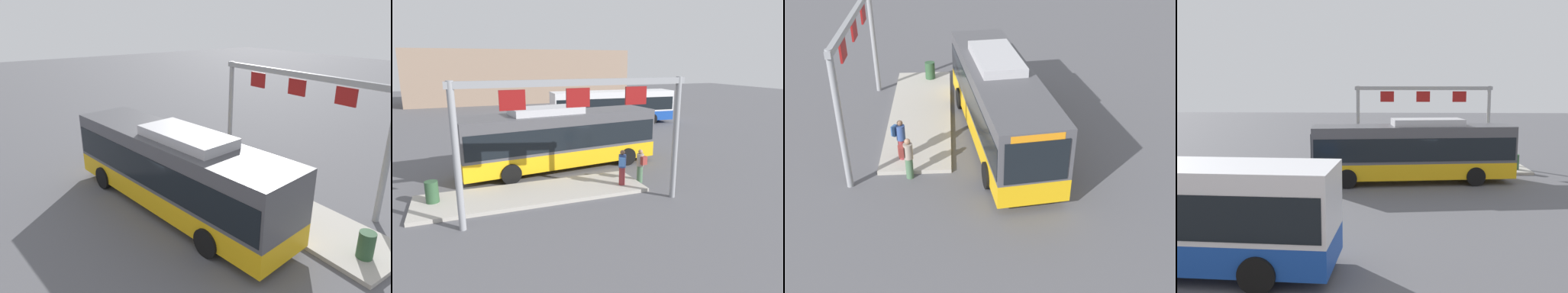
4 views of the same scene
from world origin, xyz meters
The scene contains 9 objects.
ground_plane centered at (0.00, 0.00, 0.00)m, with size 120.00×120.00×0.00m, color #56565B.
platform_curb centered at (-2.29, -3.47, 0.08)m, with size 10.00×2.80×0.16m, color #B2ADA3.
bus_main centered at (-0.01, 0.00, 1.81)m, with size 10.98×3.82×3.46m.
bus_background_left centered at (8.47, 11.72, 1.78)m, with size 11.60×3.17×3.10m.
person_boarding centered at (2.93, -3.65, 0.89)m, with size 0.41×0.57×1.67m.
person_waiting_near centered at (1.76, -4.00, 1.05)m, with size 0.52×0.60×1.67m.
platform_sign_gantry centered at (-0.99, -5.77, 3.74)m, with size 9.07×0.24×5.20m.
station_building centered at (3.87, 33.98, 3.68)m, with size 30.73×8.00×7.35m, color gray.
trash_bin centered at (-6.42, -3.12, 0.61)m, with size 0.52×0.52×0.90m, color #2D5133.
Camera 2 is at (-5.13, -17.76, 5.80)m, focal length 31.77 mm.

